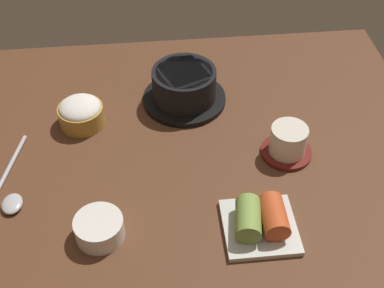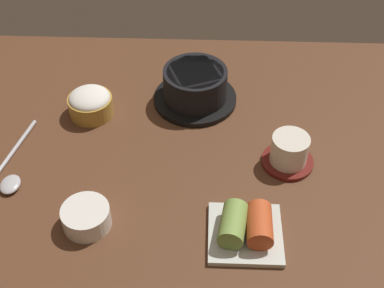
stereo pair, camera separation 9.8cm
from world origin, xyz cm
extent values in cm
cube|color=#56331E|center=(0.00, 0.00, 1.00)|extent=(100.00, 76.00, 2.00)
cylinder|color=black|center=(2.04, 14.45, 2.58)|extent=(17.61, 17.61, 1.16)
cylinder|color=black|center=(2.04, 14.45, 6.47)|extent=(13.34, 13.34, 6.63)
cylinder|color=#D15619|center=(2.04, 14.45, 9.48)|extent=(11.74, 11.74, 0.60)
cylinder|color=#B78C38|center=(-19.28, 9.41, 4.06)|extent=(9.09, 9.09, 4.11)
ellipsoid|color=white|center=(-19.28, 9.41, 6.11)|extent=(8.37, 8.37, 3.18)
cylinder|color=maroon|center=(20.04, -3.37, 2.40)|extent=(9.75, 9.75, 0.80)
cylinder|color=silver|center=(20.04, -3.37, 5.59)|extent=(6.94, 6.94, 5.58)
cylinder|color=#C6D18C|center=(20.04, -3.37, 8.08)|extent=(5.90, 5.90, 0.40)
cube|color=silver|center=(11.49, -20.41, 2.50)|extent=(12.19, 12.19, 1.00)
cylinder|color=#7A9E47|center=(9.36, -20.41, 5.13)|extent=(5.42, 7.92, 4.26)
cylinder|color=#C64C23|center=(13.62, -20.41, 5.13)|extent=(4.38, 7.38, 4.26)
cylinder|color=white|center=(-15.02, -19.04, 3.93)|extent=(8.16, 8.16, 3.87)
cylinder|color=brown|center=(-15.02, -19.04, 5.57)|extent=(6.69, 6.69, 0.50)
cylinder|color=#B7B7BC|center=(-32.39, -2.62, 2.40)|extent=(4.78, 17.51, 0.80)
ellipsoid|color=#B7B7BC|center=(-30.39, -11.28, 2.72)|extent=(3.60, 4.68, 1.26)
camera|label=1|loc=(-5.17, -71.75, 73.39)|focal=48.85mm
camera|label=2|loc=(4.61, -72.07, 73.39)|focal=48.85mm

